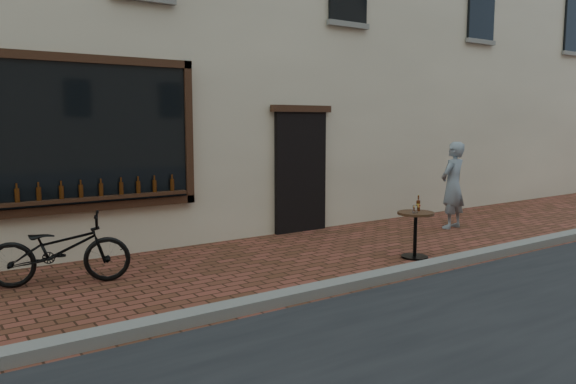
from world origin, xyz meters
TOP-DOWN VIEW (x-y plane):
  - ground at (0.00, 0.00)m, footprint 90.00×90.00m
  - kerb at (0.00, 0.20)m, footprint 90.00×0.25m
  - cargo_bicycle at (-2.63, 2.41)m, footprint 2.02×1.13m
  - bistro_table at (2.09, 0.82)m, footprint 0.54×0.54m
  - pedestrian at (4.46, 2.05)m, footprint 0.66×0.49m

SIDE VIEW (x-z plane):
  - ground at x=0.00m, z-range 0.00..0.00m
  - kerb at x=0.00m, z-range 0.00..0.12m
  - cargo_bicycle at x=-2.63m, z-range -0.02..0.93m
  - bistro_table at x=2.09m, z-range 0.03..0.96m
  - pedestrian at x=4.46m, z-range 0.00..1.65m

